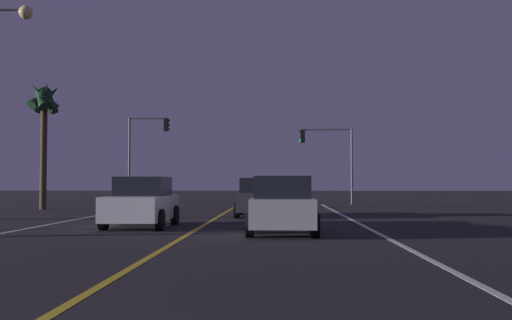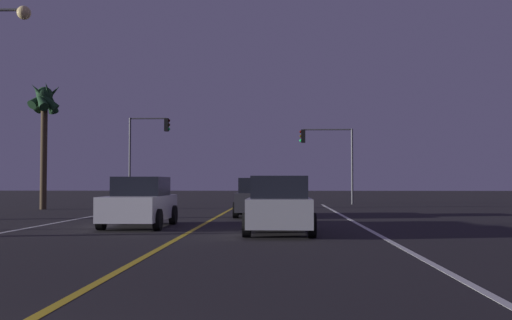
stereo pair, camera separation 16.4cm
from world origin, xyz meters
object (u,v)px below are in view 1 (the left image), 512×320
Objects in this scene: car_ahead_far at (259,198)px; traffic_light_near_left at (148,141)px; car_lead_same_lane at (282,206)px; traffic_light_near_right at (326,148)px; palm_tree_left_far at (44,107)px; car_oncoming at (142,203)px.

car_ahead_far is 0.72× the size of traffic_light_near_left.
traffic_light_near_right is at bearing -7.86° from car_lead_same_lane.
traffic_light_near_right is 18.37m from palm_tree_left_far.
traffic_light_near_right is 0.86× the size of traffic_light_near_left.
car_lead_same_lane is 23.41m from traffic_light_near_right.
car_oncoming is 0.72× the size of traffic_light_near_left.
traffic_light_near_left is at bearing -167.95° from car_oncoming.
car_ahead_far is at bearing 6.29° from car_lead_same_lane.
car_oncoming is at bearing -77.95° from traffic_light_near_left.
traffic_light_near_left is at bearing 29.70° from car_ahead_far.
traffic_light_near_right is (4.13, 14.35, 3.06)m from car_ahead_far.
palm_tree_left_far is at bearing 26.52° from traffic_light_near_right.
traffic_light_near_right reaches higher than car_oncoming.
car_oncoming and car_ahead_far have the same top height.
palm_tree_left_far is (-13.18, 14.83, 4.89)m from car_lead_same_lane.
car_oncoming is 21.43m from traffic_light_near_left.
car_oncoming is (-4.73, 2.33, 0.00)m from car_lead_same_lane.
palm_tree_left_far reaches higher than traffic_light_near_right.
car_ahead_far is at bearing 149.07° from car_oncoming.
car_lead_same_lane is 25.00m from traffic_light_near_left.
car_lead_same_lane is 1.00× the size of car_ahead_far.
car_oncoming is 22.33m from traffic_light_near_right.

